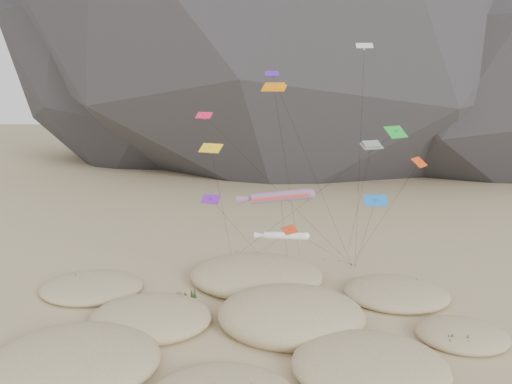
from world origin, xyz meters
TOP-DOWN VIEW (x-y plane):
  - ground at (0.00, 0.00)m, footprint 500.00×500.00m
  - dunes at (-2.94, 4.72)m, footprint 51.15×37.11m
  - dune_grass at (-0.41, 4.47)m, footprint 42.77×28.77m
  - kite_stakes at (2.56, 23.72)m, footprint 17.13×4.67m
  - rainbow_tube_kite at (0.28, 8.70)m, footprint 8.42×13.76m
  - white_tube_kite at (0.85, 8.13)m, footprint 7.64×17.87m
  - orange_parafoil at (-0.35, 14.67)m, footprint 5.00×12.49m
  - multi_parafoil at (9.94, 9.65)m, footprint 2.59×19.11m
  - delta_kites at (4.03, 10.80)m, footprint 24.45×20.25m

SIDE VIEW (x-z plane):
  - ground at x=0.00m, z-range 0.00..0.00m
  - kite_stakes at x=2.56m, z-range 0.00..0.30m
  - dunes at x=-2.94m, z-range -1.52..3.04m
  - dune_grass at x=-0.41m, z-range 0.05..1.64m
  - white_tube_kite at x=0.85m, z-range 4.00..13.23m
  - rainbow_tube_kite at x=0.28m, z-range 5.90..19.58m
  - delta_kites at x=4.03m, z-range 2.59..31.20m
  - multi_parafoil at x=9.94m, z-range 8.63..27.28m
  - orange_parafoil at x=-0.35m, z-range 11.49..36.01m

